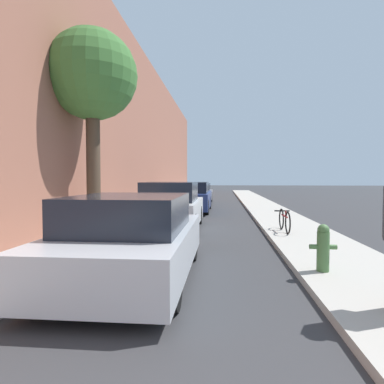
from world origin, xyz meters
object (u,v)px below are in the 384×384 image
parked_car_grey (198,193)px  street_tree_near (92,78)px  parked_car_navy (192,197)px  fire_hydrant (323,247)px  parked_car_white (171,207)px  parked_car_silver (132,239)px  bicycle (284,220)px

parked_car_grey → street_tree_near: size_ratio=0.73×
parked_car_navy → fire_hydrant: bearing=-73.5°
parked_car_white → parked_car_grey: size_ratio=0.94×
parked_car_silver → bicycle: size_ratio=2.73×
parked_car_grey → fire_hydrant: 16.41m
parked_car_grey → street_tree_near: (-2.18, -12.13, 3.95)m
parked_car_navy → bicycle: bearing=-63.5°
parked_car_white → parked_car_navy: size_ratio=0.88×
parked_car_navy → parked_car_grey: 5.46m
parked_car_silver → parked_car_white: (-0.19, 5.26, 0.06)m
street_tree_near → bicycle: 6.97m
parked_car_navy → parked_car_grey: bearing=91.6°
parked_car_silver → street_tree_near: 6.27m
parked_car_silver → parked_car_white: size_ratio=1.02×
parked_car_silver → fire_hydrant: parked_car_silver is taller
parked_car_silver → fire_hydrant: size_ratio=5.30×
parked_car_white → bicycle: bearing=-14.2°
parked_car_silver → street_tree_near: street_tree_near is taller
parked_car_silver → fire_hydrant: bearing=5.9°
parked_car_white → parked_car_grey: bearing=90.0°
parked_car_grey → street_tree_near: street_tree_near is taller
parked_car_navy → bicycle: parked_car_navy is taller
parked_car_navy → bicycle: size_ratio=3.04×
bicycle → fire_hydrant: bearing=-92.8°
bicycle → parked_car_white: bearing=164.7°
parked_car_grey → fire_hydrant: size_ratio=5.54×
fire_hydrant → bicycle: fire_hydrant is taller
parked_car_white → fire_hydrant: parked_car_white is taller
parked_car_navy → parked_car_grey: parked_car_navy is taller
parked_car_navy → parked_car_white: bearing=-91.6°
parked_car_white → fire_hydrant: size_ratio=5.21×
parked_car_white → parked_car_grey: 11.14m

